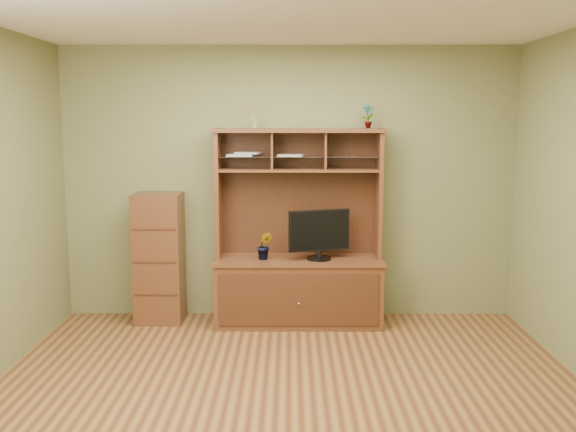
{
  "coord_description": "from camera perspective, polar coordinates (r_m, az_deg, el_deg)",
  "views": [
    {
      "loc": [
        0.01,
        -4.39,
        1.99
      ],
      "look_at": [
        -0.01,
        1.2,
        1.14
      ],
      "focal_mm": 40.0,
      "sensor_mm": 36.0,
      "label": 1
    }
  ],
  "objects": [
    {
      "name": "orchid_plant",
      "position": [
        6.16,
        -2.09,
        -2.65
      ],
      "size": [
        0.16,
        0.13,
        0.27
      ],
      "primitive_type": "imported",
      "rotation": [
        0.0,
        0.0,
        -0.1
      ],
      "color": "#32541C",
      "rests_on": "media_hutch"
    },
    {
      "name": "magazines",
      "position": [
        6.21,
        -2.56,
        5.49
      ],
      "size": [
        0.75,
        0.23,
        0.04
      ],
      "color": "#A5A5AA",
      "rests_on": "media_hutch"
    },
    {
      "name": "reed_diffuser",
      "position": [
        6.2,
        -3.1,
        8.74
      ],
      "size": [
        0.05,
        0.05,
        0.26
      ],
      "color": "silver",
      "rests_on": "media_hutch"
    },
    {
      "name": "monitor",
      "position": [
        6.13,
        2.8,
        -1.56
      ],
      "size": [
        0.59,
        0.24,
        0.48
      ],
      "rotation": [
        0.0,
        0.0,
        0.32
      ],
      "color": "black",
      "rests_on": "media_hutch"
    },
    {
      "name": "room",
      "position": [
        4.43,
        0.05,
        0.34
      ],
      "size": [
        4.54,
        4.04,
        2.74
      ],
      "color": "#532E17",
      "rests_on": "ground"
    },
    {
      "name": "media_hutch",
      "position": [
        6.29,
        0.93,
        -4.86
      ],
      "size": [
        1.66,
        0.61,
        1.9
      ],
      "color": "#4D2A16",
      "rests_on": "room"
    },
    {
      "name": "top_plant",
      "position": [
        6.23,
        7.11,
        8.8
      ],
      "size": [
        0.13,
        0.09,
        0.23
      ],
      "primitive_type": "imported",
      "rotation": [
        0.0,
        0.0,
        0.07
      ],
      "color": "#2D6C26",
      "rests_on": "media_hutch"
    },
    {
      "name": "side_cabinet",
      "position": [
        6.44,
        -11.39,
        -3.66
      ],
      "size": [
        0.46,
        0.42,
        1.27
      ],
      "color": "#4D2A16",
      "rests_on": "room"
    }
  ]
}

